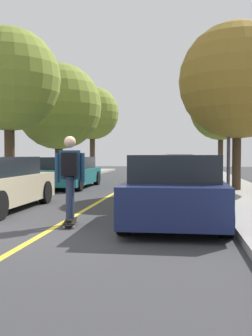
# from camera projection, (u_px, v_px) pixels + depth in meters

# --- Properties ---
(ground) EXTENTS (80.00, 80.00, 0.00)m
(ground) POSITION_uv_depth(u_px,v_px,m) (46.00, 232.00, 7.33)
(ground) COLOR #353538
(center_line) EXTENTS (0.12, 39.20, 0.01)m
(center_line) POSITION_uv_depth(u_px,v_px,m) (94.00, 205.00, 11.29)
(center_line) COLOR gold
(center_line) RESTS_ON ground
(parked_car_left_near) EXTENTS (1.91, 4.69, 1.29)m
(parked_car_left_near) POSITION_uv_depth(u_px,v_px,m) (69.00, 172.00, 17.17)
(parked_car_left_near) COLOR #196066
(parked_car_left_near) RESTS_ON ground
(parked_car_right_nearest) EXTENTS (1.98, 4.54, 1.40)m
(parked_car_right_nearest) POSITION_uv_depth(u_px,v_px,m) (175.00, 188.00, 8.51)
(parked_car_right_nearest) COLOR navy
(parked_car_right_nearest) RESTS_ON ground
(parked_car_right_near) EXTENTS (1.92, 4.46, 1.27)m
(parked_car_right_near) POSITION_uv_depth(u_px,v_px,m) (178.00, 175.00, 15.26)
(parked_car_right_near) COLOR #1E5B33
(parked_car_right_near) RESTS_ON ground
(parked_car_right_far) EXTENTS (1.92, 4.38, 1.39)m
(parked_car_right_far) POSITION_uv_depth(u_px,v_px,m) (179.00, 168.00, 21.16)
(parked_car_right_far) COLOR white
(parked_car_right_far) RESTS_ON ground
(parked_car_right_farthest) EXTENTS (1.95, 4.09, 1.40)m
(parked_car_right_farthest) POSITION_uv_depth(u_px,v_px,m) (180.00, 165.00, 26.99)
(parked_car_right_farthest) COLOR #BCAD89
(parked_car_right_farthest) RESTS_ON ground
(street_tree_left_nearest) EXTENTS (4.08, 4.08, 6.27)m
(street_tree_left_nearest) POSITION_uv_depth(u_px,v_px,m) (9.00, 80.00, 16.04)
(street_tree_left_nearest) COLOR #3D2D1E
(street_tree_left_nearest) RESTS_ON sidewalk_left
(street_tree_left_near) EXTENTS (4.76, 4.76, 6.30)m
(street_tree_left_near) POSITION_uv_depth(u_px,v_px,m) (59.00, 107.00, 22.50)
(street_tree_left_near) COLOR #3D2D1E
(street_tree_left_near) RESTS_ON sidewalk_left
(street_tree_left_far) EXTENTS (4.05, 4.05, 6.44)m
(street_tree_left_far) POSITION_uv_depth(u_px,v_px,m) (92.00, 113.00, 30.98)
(street_tree_left_far) COLOR #3D2D1E
(street_tree_left_far) RESTS_ON sidewalk_left
(street_tree_right_nearest) EXTENTS (4.13, 4.13, 5.95)m
(street_tree_right_nearest) POSITION_uv_depth(u_px,v_px,m) (237.00, 81.00, 14.43)
(street_tree_right_nearest) COLOR #3D2D1E
(street_tree_right_nearest) RESTS_ON sidewalk_right
(street_tree_right_near) EXTENTS (3.10, 3.10, 5.08)m
(street_tree_right_near) POSITION_uv_depth(u_px,v_px,m) (221.00, 110.00, 20.48)
(street_tree_right_near) COLOR #3D2D1E
(street_tree_right_near) RESTS_ON sidewalk_right
(streetlamp) EXTENTS (0.36, 0.24, 5.83)m
(streetlamp) POSITION_uv_depth(u_px,v_px,m) (229.00, 96.00, 14.18)
(streetlamp) COLOR #38383D
(streetlamp) RESTS_ON sidewalk_right
(skateboard) EXTENTS (0.38, 0.87, 0.10)m
(skateboard) POSITION_uv_depth(u_px,v_px,m) (70.00, 221.00, 8.02)
(skateboard) COLOR black
(skateboard) RESTS_ON ground
(skateboarder) EXTENTS (0.59, 0.71, 1.66)m
(skateboarder) POSITION_uv_depth(u_px,v_px,m) (70.00, 173.00, 7.96)
(skateboarder) COLOR black
(skateboarder) RESTS_ON skateboard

